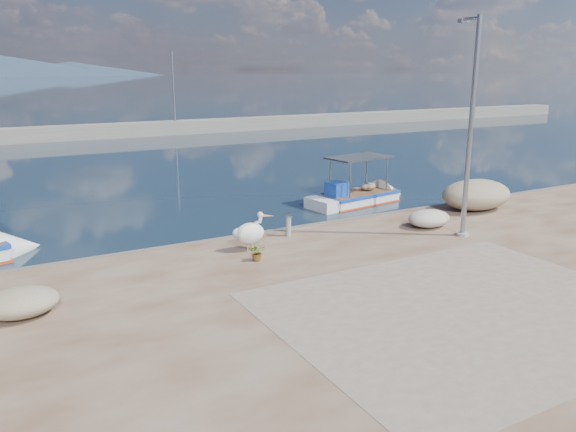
# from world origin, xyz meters

# --- Properties ---
(ground) EXTENTS (1400.00, 1400.00, 0.00)m
(ground) POSITION_xyz_m (0.00, 0.00, 0.00)
(ground) COLOR #162635
(ground) RESTS_ON ground
(quay) EXTENTS (44.00, 22.00, 0.50)m
(quay) POSITION_xyz_m (0.00, -6.00, 0.25)
(quay) COLOR brown
(quay) RESTS_ON ground
(quay_patch) EXTENTS (9.00, 7.00, 0.01)m
(quay_patch) POSITION_xyz_m (1.00, -3.00, 0.50)
(quay_patch) COLOR gray
(quay_patch) RESTS_ON quay
(breakwater) EXTENTS (120.00, 2.20, 7.50)m
(breakwater) POSITION_xyz_m (-0.00, 40.00, 0.60)
(breakwater) COLOR gray
(breakwater) RESTS_ON ground
(boat_right) EXTENTS (5.35, 2.41, 2.48)m
(boat_right) POSITION_xyz_m (6.26, 8.64, 0.19)
(boat_right) COLOR white
(boat_right) RESTS_ON ground
(pelican) EXTENTS (1.27, 0.81, 1.20)m
(pelican) POSITION_xyz_m (-1.53, 3.40, 1.07)
(pelican) COLOR tan
(pelican) RESTS_ON quay
(lamp_post) EXTENTS (0.44, 0.96, 7.00)m
(lamp_post) POSITION_xyz_m (5.33, 1.43, 3.80)
(lamp_post) COLOR gray
(lamp_post) RESTS_ON quay
(bollard_near) EXTENTS (0.23, 0.23, 0.70)m
(bollard_near) POSITION_xyz_m (0.23, 4.18, 0.88)
(bollard_near) COLOR gray
(bollard_near) RESTS_ON quay
(potted_plant) EXTENTS (0.50, 0.45, 0.51)m
(potted_plant) POSITION_xyz_m (-1.77, 2.45, 0.76)
(potted_plant) COLOR #33722D
(potted_plant) RESTS_ON quay
(net_pile_d) EXTENTS (1.60, 1.20, 0.60)m
(net_pile_d) POSITION_xyz_m (5.11, 2.77, 0.80)
(net_pile_d) COLOR beige
(net_pile_d) RESTS_ON quay
(net_pile_c) EXTENTS (3.00, 2.15, 1.18)m
(net_pile_c) POSITION_xyz_m (8.51, 3.81, 1.09)
(net_pile_c) COLOR tan
(net_pile_c) RESTS_ON quay
(net_pile_b) EXTENTS (1.65, 1.29, 0.64)m
(net_pile_b) POSITION_xyz_m (-8.07, 1.61, 0.82)
(net_pile_b) COLOR tan
(net_pile_b) RESTS_ON quay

